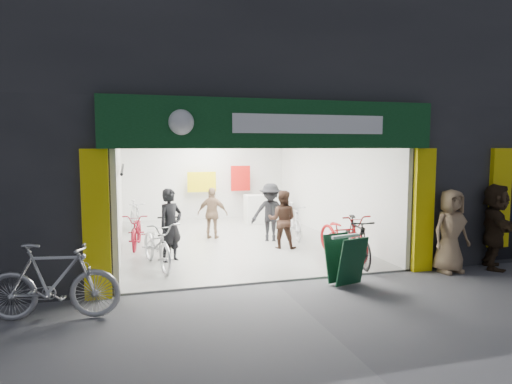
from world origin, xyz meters
name	(u,v)px	position (x,y,z in m)	size (l,w,h in m)	color
ground	(275,283)	(0.00, 0.00, 0.00)	(60.00, 60.00, 0.00)	#56565B
building	(252,89)	(0.91, 4.99, 4.31)	(17.00, 10.27, 8.00)	#232326
bike_left_front	(157,244)	(-2.13, 1.73, 0.52)	(0.70, 2.00, 1.05)	silver
bike_left_midfront	(168,233)	(-1.80, 2.87, 0.53)	(0.50, 1.77, 1.06)	black
bike_left_midback	(137,230)	(-2.50, 3.87, 0.46)	(0.61, 1.76, 0.92)	maroon
bike_left_back	(135,217)	(-2.50, 6.07, 0.50)	(0.47, 1.66, 1.00)	#AEAEB3
bike_right_front	(356,241)	(2.14, 0.75, 0.55)	(0.51, 1.82, 1.09)	black
bike_right_mid	(343,235)	(2.15, 1.42, 0.54)	(0.72, 2.07, 1.09)	maroon
bike_right_back	(294,221)	(1.80, 3.79, 0.52)	(0.49, 1.73, 1.04)	silver
parked_bike	(53,281)	(-3.84, -0.87, 0.60)	(0.56, 1.98, 1.19)	#A5A6AA
customer_a	(171,226)	(-1.80, 2.10, 0.85)	(0.62, 0.41, 1.69)	black
customer_b	(282,220)	(1.08, 2.71, 0.76)	(0.74, 0.58, 1.52)	#342017
customer_c	(271,213)	(1.05, 3.60, 0.82)	(1.05, 0.61, 1.63)	black
customer_d	(213,214)	(-0.42, 4.39, 0.74)	(0.87, 0.36, 1.48)	#917154
pedestrian_near	(451,231)	(3.75, -0.30, 0.88)	(0.86, 0.56, 1.75)	#997B59
pedestrian_far	(495,226)	(4.89, -0.30, 0.92)	(1.71, 0.54, 1.84)	#322416
sandwich_board	(345,258)	(1.23, -0.50, 0.52)	(0.74, 0.75, 0.94)	#0D361E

